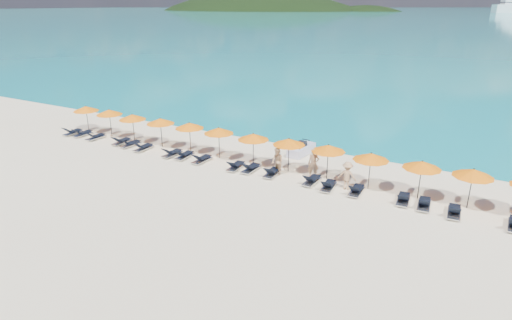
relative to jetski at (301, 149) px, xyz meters
The scene contains 38 objects.
ground 8.53m from the jetski, 94.53° to the right, with size 1400.00×1400.00×0.00m, color beige.
sea 651.51m from the jetski, 90.06° to the left, with size 1600.00×1300.00×0.01m, color #1FA9B2.
headland_main 611.87m from the jetski, 119.50° to the left, with size 374.00×242.00×126.50m.
headland_small 572.82m from the jetski, 105.28° to the left, with size 162.00×126.00×85.50m.
jetski is the anchor object (origin of this frame).
beachgoer_a 4.50m from the jetski, 56.94° to the right, with size 0.69×0.46×1.90m, color tan.
beachgoer_b 4.37m from the jetski, 87.05° to the right, with size 0.85×0.49×1.76m, color tan.
beachgoer_c 6.52m from the jetski, 42.41° to the right, with size 1.10×0.51×1.71m, color tan.
umbrella_0 18.47m from the jetski, 168.89° to the right, with size 2.10×2.10×2.28m.
umbrella_1 15.88m from the jetski, 167.31° to the right, with size 2.10×2.10×2.28m.
umbrella_2 13.28m from the jetski, 163.66° to the right, with size 2.10×2.10×2.28m.
umbrella_3 10.69m from the jetski, 160.26° to the right, with size 2.10×2.10×2.28m.
umbrella_4 8.25m from the jetski, 154.37° to the right, with size 2.10×2.10×2.28m.
umbrella_5 6.12m from the jetski, 143.08° to the right, with size 2.10×2.10×2.28m.
umbrella_6 4.42m from the jetski, 117.97° to the right, with size 2.10×2.10×2.28m.
umbrella_7 3.87m from the jetski, 80.23° to the right, with size 2.10×2.10×2.28m.
umbrella_8 5.01m from the jetski, 46.89° to the right, with size 2.10×2.10×2.28m.
umbrella_9 7.16m from the jetski, 32.10° to the right, with size 2.10×2.10×2.28m.
umbrella_10 9.57m from the jetski, 22.83° to the right, with size 2.10×2.10×2.28m.
umbrella_11 11.89m from the jetski, 17.76° to the right, with size 2.10×2.10×2.28m.
lounger_0 19.18m from the jetski, 165.56° to the right, with size 0.69×1.73×0.66m.
lounger_1 18.12m from the jetski, 165.11° to the right, with size 0.63×1.70×0.66m.
lounger_2 16.55m from the jetski, 163.27° to the right, with size 0.67×1.72×0.66m.
lounger_3 13.93m from the jetski, 160.59° to the right, with size 0.69×1.72×0.66m.
lounger_4 12.99m from the jetski, 158.56° to the right, with size 0.77×1.75×0.66m.
lounger_5 11.69m from the jetski, 155.12° to the right, with size 0.64×1.71×0.66m.
lounger_6 9.28m from the jetski, 148.28° to the right, with size 0.71×1.73×0.66m.
lounger_7 8.38m from the jetski, 144.97° to the right, with size 0.71×1.73×0.66m.
lounger_8 7.19m from the jetski, 137.45° to the right, with size 0.67×1.72×0.66m.
lounger_9 5.49m from the jetski, 117.95° to the right, with size 0.72×1.73×0.66m.
lounger_10 4.93m from the jetski, 107.90° to the right, with size 0.64×1.71×0.66m.
lounger_11 4.69m from the jetski, 89.61° to the right, with size 0.74×1.74×0.66m.
lounger_12 5.36m from the jetski, 59.66° to the right, with size 0.68×1.72×0.66m.
lounger_13 6.26m from the jetski, 51.70° to the right, with size 0.77×1.75×0.66m.
lounger_14 7.27m from the jetski, 40.80° to the right, with size 0.66×1.72×0.66m.
lounger_15 9.33m from the jetski, 29.77° to the right, with size 0.77×1.75×0.66m.
lounger_16 10.32m from the jetski, 27.07° to the right, with size 0.75×1.74×0.66m.
lounger_17 11.77m from the jetski, 24.57° to the right, with size 0.73×1.74×0.66m.
Camera 1 is at (12.09, -18.58, 10.31)m, focal length 30.00 mm.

